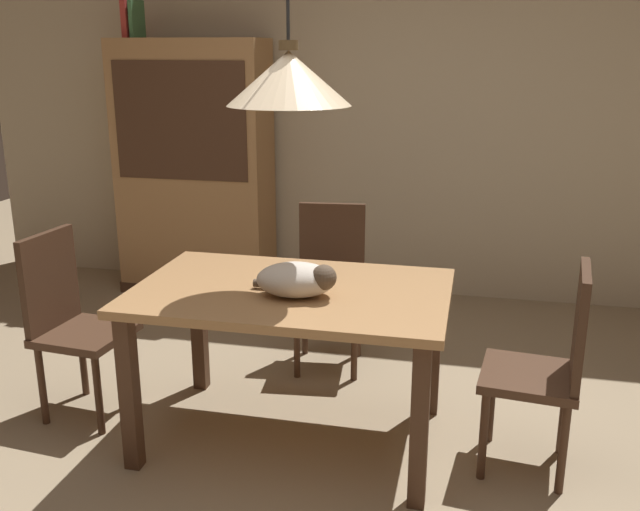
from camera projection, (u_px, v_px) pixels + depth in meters
name	position (u px, v px, depth m)	size (l,w,h in m)	color
ground	(303.00, 488.00, 2.95)	(10.00, 10.00, 0.00)	#998466
back_wall	(392.00, 96.00, 5.02)	(6.40, 0.10, 2.90)	beige
dining_table	(292.00, 309.00, 3.15)	(1.40, 0.90, 0.75)	#A87A4C
chair_left_side	(71.00, 317.00, 3.44)	(0.43, 0.43, 0.93)	#472D1E
chair_right_side	(550.00, 362.00, 2.95)	(0.44, 0.44, 0.93)	#472D1E
chair_far_back	(330.00, 278.00, 4.02)	(0.44, 0.44, 0.93)	#472D1E
cat_sleeping	(298.00, 280.00, 3.00)	(0.39, 0.27, 0.16)	beige
pendant_lamp	(289.00, 78.00, 2.87)	(0.52, 0.52, 1.30)	beige
hutch_bookcase	(195.00, 174.00, 5.16)	(1.12, 0.45, 1.85)	#A87A4C
book_red_tall	(130.00, 17.00, 4.95)	(0.04, 0.22, 0.28)	#B73833
book_green_slim	(137.00, 19.00, 4.94)	(0.03, 0.20, 0.26)	#427A4C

